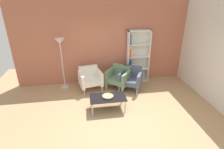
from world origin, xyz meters
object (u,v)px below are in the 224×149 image
object	(u,v)px
bookshelf_tall	(136,57)
armchair_spare_guest	(131,78)
coffee_table_low	(108,98)
armchair_corner_red	(119,77)
floor_lamp_torchiere	(60,47)
armchair_near_window	(90,78)
decorative_bowl	(108,96)

from	to	relation	value
bookshelf_tall	armchair_spare_guest	size ratio (longest dim) A/B	2.05
coffee_table_low	armchair_corner_red	world-z (taller)	armchair_corner_red
coffee_table_low	floor_lamp_torchiere	bearing A→B (deg)	130.18
armchair_corner_red	armchair_near_window	bearing A→B (deg)	-146.01
coffee_table_low	armchair_corner_red	xyz separation A→B (m)	(0.55, 1.22, 0.05)
decorative_bowl	armchair_corner_red	world-z (taller)	armchair_corner_red
bookshelf_tall	armchair_corner_red	world-z (taller)	bookshelf_tall
armchair_corner_red	decorative_bowl	bearing A→B (deg)	-76.92
decorative_bowl	coffee_table_low	bearing A→B (deg)	-75.96
armchair_near_window	floor_lamp_torchiere	distance (m)	1.39
armchair_spare_guest	coffee_table_low	bearing A→B (deg)	-103.61
armchair_near_window	floor_lamp_torchiere	bearing A→B (deg)	150.25
bookshelf_tall	coffee_table_low	size ratio (longest dim) A/B	1.90
decorative_bowl	floor_lamp_torchiere	size ratio (longest dim) A/B	0.18
armchair_near_window	floor_lamp_torchiere	size ratio (longest dim) A/B	0.48
armchair_spare_guest	bookshelf_tall	bearing A→B (deg)	90.17
armchair_near_window	armchair_corner_red	bearing A→B (deg)	-15.50
coffee_table_low	armchair_corner_red	distance (m)	1.34
armchair_spare_guest	floor_lamp_torchiere	distance (m)	2.53
bookshelf_tall	floor_lamp_torchiere	bearing A→B (deg)	-176.96
bookshelf_tall	floor_lamp_torchiere	size ratio (longest dim) A/B	1.09
armchair_near_window	armchair_corner_red	size ratio (longest dim) A/B	0.88
coffee_table_low	armchair_spare_guest	world-z (taller)	armchair_spare_guest
armchair_near_window	armchair_spare_guest	distance (m)	1.38
armchair_near_window	bookshelf_tall	bearing A→B (deg)	1.83
armchair_spare_guest	decorative_bowl	bearing A→B (deg)	-103.61
coffee_table_low	armchair_corner_red	bearing A→B (deg)	65.68
armchair_corner_red	floor_lamp_torchiere	xyz separation A→B (m)	(-1.87, 0.34, 1.03)
coffee_table_low	floor_lamp_torchiere	xyz separation A→B (m)	(-1.32, 1.56, 1.08)
bookshelf_tall	decorative_bowl	world-z (taller)	bookshelf_tall
armchair_corner_red	armchair_spare_guest	size ratio (longest dim) A/B	1.02
armchair_near_window	coffee_table_low	bearing A→B (deg)	-83.46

